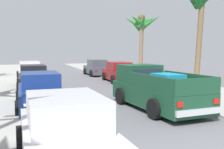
# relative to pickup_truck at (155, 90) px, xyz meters

# --- Properties ---
(sidewalk_right) EXTENTS (5.30, 60.00, 0.12)m
(sidewalk_right) POSITION_rel_pickup_truck_xyz_m (4.11, 5.95, -0.74)
(sidewalk_right) COLOR #B2AFA8
(sidewalk_right) RESTS_ON ground
(curb_left) EXTENTS (0.16, 60.00, 0.10)m
(curb_left) POSITION_rel_pickup_truck_xyz_m (-5.75, 5.95, -0.75)
(curb_left) COLOR silver
(curb_left) RESTS_ON ground
(curb_right) EXTENTS (0.16, 60.00, 0.10)m
(curb_right) POSITION_rel_pickup_truck_xyz_m (2.86, 5.95, -0.75)
(curb_right) COLOR silver
(curb_right) RESTS_ON ground
(pickup_truck) EXTENTS (2.47, 5.33, 1.80)m
(pickup_truck) POSITION_rel_pickup_truck_xyz_m (0.00, 0.00, 0.00)
(pickup_truck) COLOR #19472D
(pickup_truck) RESTS_ON ground
(car_left_near) EXTENTS (2.16, 4.32, 1.54)m
(car_left_near) POSITION_rel_pickup_truck_xyz_m (-4.77, 13.45, -0.09)
(car_left_near) COLOR silver
(car_left_near) RESTS_ON ground
(car_right_near) EXTENTS (2.09, 4.29, 1.54)m
(car_right_near) POSITION_rel_pickup_truck_xyz_m (-4.49, -4.61, -0.09)
(car_right_near) COLOR silver
(car_right_near) RESTS_ON ground
(car_left_mid) EXTENTS (2.03, 4.26, 1.54)m
(car_left_mid) POSITION_rel_pickup_truck_xyz_m (1.61, 15.28, -0.09)
(car_left_mid) COLOR #474C56
(car_left_mid) RESTS_ON ground
(car_right_mid) EXTENTS (2.15, 4.31, 1.54)m
(car_right_mid) POSITION_rel_pickup_truck_xyz_m (1.88, 9.60, -0.09)
(car_right_mid) COLOR maroon
(car_right_mid) RESTS_ON ground
(car_left_far) EXTENTS (2.05, 4.27, 1.54)m
(car_left_far) POSITION_rel_pickup_truck_xyz_m (-4.64, 1.51, -0.09)
(car_left_far) COLOR navy
(car_left_far) RESTS_ON ground
(car_right_far) EXTENTS (2.06, 4.27, 1.54)m
(car_right_far) POSITION_rel_pickup_truck_xyz_m (-4.70, 7.52, -0.09)
(car_right_far) COLOR black
(car_right_far) RESTS_ON ground
(palm_tree_left_mid) EXTENTS (3.43, 3.77, 5.99)m
(palm_tree_left_mid) POSITION_rel_pickup_truck_xyz_m (5.94, 14.38, 4.10)
(palm_tree_left_mid) COLOR #846B4C
(palm_tree_left_mid) RESTS_ON ground
(palm_tree_left_back) EXTENTS (3.50, 3.33, 6.89)m
(palm_tree_left_back) POSITION_rel_pickup_truck_xyz_m (6.31, 5.72, 4.88)
(palm_tree_left_back) COLOR brown
(palm_tree_left_back) RESTS_ON ground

